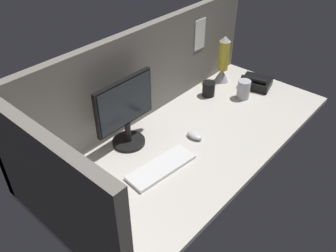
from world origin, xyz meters
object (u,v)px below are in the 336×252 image
(mug_steel, at_px, (244,89))
(lava_lamp, at_px, (223,63))
(keyboard, at_px, (161,167))
(mug_black_travel, at_px, (209,89))
(desk_phone, at_px, (256,82))
(mouse, at_px, (195,136))
(monitor, at_px, (125,111))

(mug_steel, bearing_deg, lava_lamp, 67.79)
(keyboard, relative_size, mug_black_travel, 3.76)
(mug_black_travel, xyz_separation_m, desk_phone, (0.31, -0.18, -0.02))
(lava_lamp, bearing_deg, mouse, -157.68)
(desk_phone, bearing_deg, monitor, 167.79)
(monitor, bearing_deg, mug_black_travel, -3.24)
(mug_steel, xyz_separation_m, lava_lamp, (0.10, 0.23, 0.08))
(mouse, height_order, mug_black_travel, mug_black_travel)
(keyboard, bearing_deg, lava_lamp, 22.76)
(monitor, distance_m, keyboard, 0.35)
(monitor, height_order, lava_lamp, monitor)
(desk_phone, bearing_deg, mug_steel, -177.09)
(keyboard, bearing_deg, mug_steel, 9.46)
(keyboard, relative_size, lava_lamp, 1.11)
(monitor, distance_m, desk_phone, 1.04)
(lava_lamp, bearing_deg, desk_phone, -68.00)
(mug_steel, distance_m, desk_phone, 0.19)
(monitor, height_order, mug_black_travel, monitor)
(mug_steel, height_order, lava_lamp, lava_lamp)
(mug_steel, bearing_deg, monitor, 164.50)
(monitor, height_order, desk_phone, monitor)
(mug_steel, bearing_deg, mouse, -177.00)
(lava_lamp, bearing_deg, keyboard, -163.22)
(mouse, bearing_deg, keyboard, -176.70)
(mug_steel, height_order, desk_phone, mug_steel)
(keyboard, distance_m, mouse, 0.31)
(mouse, xyz_separation_m, mug_black_travel, (0.42, 0.22, 0.03))
(monitor, bearing_deg, desk_phone, -12.21)
(mouse, distance_m, lava_lamp, 0.70)
(mouse, xyz_separation_m, desk_phone, (0.73, 0.04, 0.01))
(mug_black_travel, height_order, lava_lamp, lava_lamp)
(keyboard, bearing_deg, mug_black_travel, 24.17)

